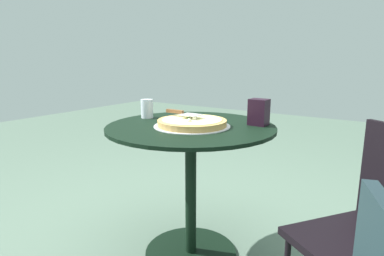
{
  "coord_description": "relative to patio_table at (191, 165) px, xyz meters",
  "views": [
    {
      "loc": [
        0.93,
        -1.38,
        1.1
      ],
      "look_at": [
        0.02,
        -0.02,
        0.75
      ],
      "focal_mm": 30.18,
      "sensor_mm": 36.0,
      "label": 1
    }
  ],
  "objects": [
    {
      "name": "ground_plane",
      "position": [
        0.0,
        0.0,
        -0.54
      ],
      "size": [
        10.0,
        10.0,
        0.0
      ],
      "primitive_type": "plane",
      "color": "#556C5C"
    },
    {
      "name": "patio_table",
      "position": [
        0.0,
        0.0,
        0.0
      ],
      "size": [
        0.89,
        0.89,
        0.76
      ],
      "color": "black",
      "rests_on": "ground"
    },
    {
      "name": "pizza_on_tray",
      "position": [
        0.02,
        -0.02,
        0.24
      ],
      "size": [
        0.4,
        0.4,
        0.05
      ],
      "color": "silver",
      "rests_on": "patio_table"
    },
    {
      "name": "pizza_server",
      "position": [
        -0.06,
        0.01,
        0.28
      ],
      "size": [
        0.21,
        0.08,
        0.02
      ],
      "color": "silver",
      "rests_on": "pizza_on_tray"
    },
    {
      "name": "drinking_cup",
      "position": [
        -0.34,
        0.04,
        0.27
      ],
      "size": [
        0.07,
        0.07,
        0.11
      ],
      "primitive_type": "cylinder",
      "color": "silver",
      "rests_on": "patio_table"
    },
    {
      "name": "napkin_dispenser",
      "position": [
        0.3,
        0.2,
        0.29
      ],
      "size": [
        0.1,
        0.08,
        0.14
      ],
      "primitive_type": "cube",
      "rotation": [
        0.0,
        0.0,
        6.26
      ],
      "color": "black",
      "rests_on": "patio_table"
    },
    {
      "name": "patio_chair_far",
      "position": [
        0.92,
        -0.14,
        -0.03
      ],
      "size": [
        0.59,
        0.59,
        0.86
      ],
      "color": "black",
      "rests_on": "ground"
    }
  ]
}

